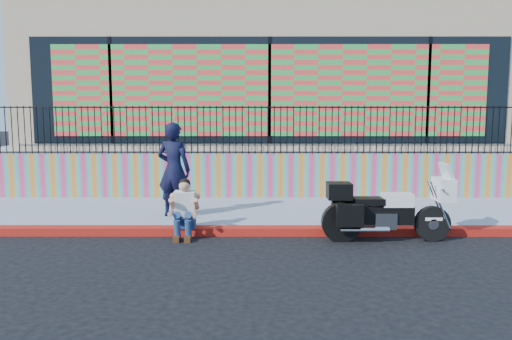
{
  "coord_description": "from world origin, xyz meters",
  "views": [
    {
      "loc": [
        -0.33,
        -9.22,
        2.35
      ],
      "look_at": [
        -0.35,
        1.2,
        1.09
      ],
      "focal_mm": 35.0,
      "sensor_mm": 36.0,
      "label": 1
    }
  ],
  "objects": [
    {
      "name": "police_officer",
      "position": [
        -2.04,
        0.96,
        1.12
      ],
      "size": [
        0.81,
        0.64,
        1.95
      ],
      "primitive_type": "imported",
      "rotation": [
        0.0,
        0.0,
        2.86
      ],
      "color": "black",
      "rests_on": "sidewalk"
    },
    {
      "name": "elevated_platform",
      "position": [
        0.0,
        8.35,
        0.62
      ],
      "size": [
        16.0,
        10.0,
        1.25
      ],
      "primitive_type": "cube",
      "color": "#9197AE",
      "rests_on": "ground"
    },
    {
      "name": "red_curb",
      "position": [
        0.0,
        0.0,
        0.07
      ],
      "size": [
        16.0,
        0.3,
        0.15
      ],
      "primitive_type": "cube",
      "color": "#B30C14",
      "rests_on": "ground"
    },
    {
      "name": "police_motorcycle",
      "position": [
        1.96,
        -0.44,
        0.59
      ],
      "size": [
        2.27,
        0.75,
        1.42
      ],
      "color": "black",
      "rests_on": "ground"
    },
    {
      "name": "ground",
      "position": [
        0.0,
        0.0,
        0.0
      ],
      "size": [
        90.0,
        90.0,
        0.0
      ],
      "primitive_type": "plane",
      "color": "black",
      "rests_on": "ground"
    },
    {
      "name": "metal_fence",
      "position": [
        0.0,
        3.25,
        1.85
      ],
      "size": [
        15.8,
        0.04,
        1.2
      ],
      "primitive_type": null,
      "color": "black",
      "rests_on": "mural_wall"
    },
    {
      "name": "seated_man",
      "position": [
        -1.67,
        -0.23,
        0.45
      ],
      "size": [
        0.54,
        0.71,
        1.06
      ],
      "color": "navy",
      "rests_on": "ground"
    },
    {
      "name": "sidewalk",
      "position": [
        0.0,
        1.65,
        0.07
      ],
      "size": [
        16.0,
        3.0,
        0.15
      ],
      "primitive_type": "cube",
      "color": "#9197AE",
      "rests_on": "ground"
    },
    {
      "name": "storefront_building",
      "position": [
        0.0,
        8.13,
        3.25
      ],
      "size": [
        14.0,
        8.06,
        4.0
      ],
      "color": "tan",
      "rests_on": "elevated_platform"
    },
    {
      "name": "mural_wall",
      "position": [
        0.0,
        3.25,
        0.7
      ],
      "size": [
        16.0,
        0.2,
        1.1
      ],
      "primitive_type": "cube",
      "color": "#DB396D",
      "rests_on": "sidewalk"
    }
  ]
}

